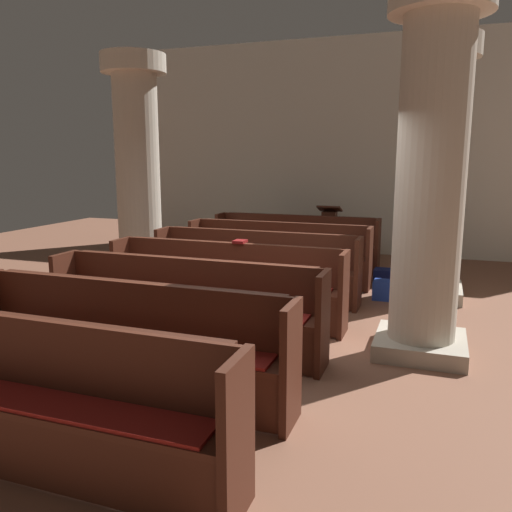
{
  "coord_description": "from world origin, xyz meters",
  "views": [
    {
      "loc": [
        1.74,
        -5.21,
        2.06
      ],
      "look_at": [
        -0.54,
        1.22,
        0.75
      ],
      "focal_mm": 36.41,
      "sensor_mm": 36.0,
      "label": 1
    }
  ],
  "objects": [
    {
      "name": "pew_row_3",
      "position": [
        -0.74,
        0.63,
        0.53
      ],
      "size": [
        3.05,
        0.46,
        0.99
      ],
      "color": "#4C2316",
      "rests_on": "ground"
    },
    {
      "name": "pew_row_1",
      "position": [
        -0.74,
        2.86,
        0.53
      ],
      "size": [
        3.05,
        0.46,
        0.99
      ],
      "color": "#4C2316",
      "rests_on": "ground"
    },
    {
      "name": "pew_row_2",
      "position": [
        -0.74,
        1.74,
        0.53
      ],
      "size": [
        3.05,
        0.47,
        0.99
      ],
      "color": "#4C2316",
      "rests_on": "ground"
    },
    {
      "name": "ground_plane",
      "position": [
        0.0,
        0.0,
        0.0
      ],
      "size": [
        19.2,
        19.2,
        0.0
      ],
      "primitive_type": "plane",
      "color": "brown"
    },
    {
      "name": "pillar_aisle_side",
      "position": [
        1.64,
        2.75,
        1.92
      ],
      "size": [
        1.05,
        1.05,
        3.69
      ],
      "color": "#B6AD9A",
      "rests_on": "ground"
    },
    {
      "name": "lectern",
      "position": [
        -0.39,
        5.33,
        0.45
      ],
      "size": [
        0.48,
        0.45,
        1.08
      ],
      "color": "#411E13",
      "rests_on": "ground"
    },
    {
      "name": "kneeler_box_navy",
      "position": [
        0.97,
        3.5,
        0.11
      ],
      "size": [
        0.41,
        0.3,
        0.21
      ],
      "primitive_type": "cube",
      "color": "navy",
      "rests_on": "ground"
    },
    {
      "name": "pew_row_6",
      "position": [
        -0.74,
        -2.72,
        0.53
      ],
      "size": [
        3.05,
        0.46,
        0.99
      ],
      "color": "#4C2316",
      "rests_on": "ground"
    },
    {
      "name": "pew_row_5",
      "position": [
        -0.74,
        -1.6,
        0.53
      ],
      "size": [
        3.05,
        0.47,
        0.99
      ],
      "color": "#4C2316",
      "rests_on": "ground"
    },
    {
      "name": "pillar_aisle_rear",
      "position": [
        1.64,
        0.32,
        1.92
      ],
      "size": [
        0.99,
        0.99,
        3.69
      ],
      "color": "#B6AD9A",
      "rests_on": "ground"
    },
    {
      "name": "back_wall",
      "position": [
        0.0,
        6.08,
        2.25
      ],
      "size": [
        10.0,
        0.16,
        4.5
      ],
      "primitive_type": "cube",
      "color": "silver",
      "rests_on": "ground"
    },
    {
      "name": "hymn_book",
      "position": [
        -0.61,
        0.82,
        1.01
      ],
      "size": [
        0.15,
        0.18,
        0.03
      ],
      "primitive_type": "cube",
      "color": "maroon",
      "rests_on": "pew_row_3"
    },
    {
      "name": "pew_row_4",
      "position": [
        -0.74,
        -0.49,
        0.53
      ],
      "size": [
        3.05,
        0.46,
        0.99
      ],
      "color": "#4C2316",
      "rests_on": "ground"
    },
    {
      "name": "kneeler_box_blue",
      "position": [
        1.07,
        2.38,
        0.14
      ],
      "size": [
        0.35,
        0.31,
        0.27
      ],
      "primitive_type": "cube",
      "color": "navy",
      "rests_on": "ground"
    },
    {
      "name": "pillar_far_side",
      "position": [
        -3.07,
        2.42,
        1.92
      ],
      "size": [
        1.05,
        1.05,
        3.69
      ],
      "color": "#B6AD9A",
      "rests_on": "ground"
    },
    {
      "name": "pew_row_0",
      "position": [
        -0.74,
        3.97,
        0.53
      ],
      "size": [
        3.05,
        0.47,
        0.99
      ],
      "color": "#4C2316",
      "rests_on": "ground"
    }
  ]
}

